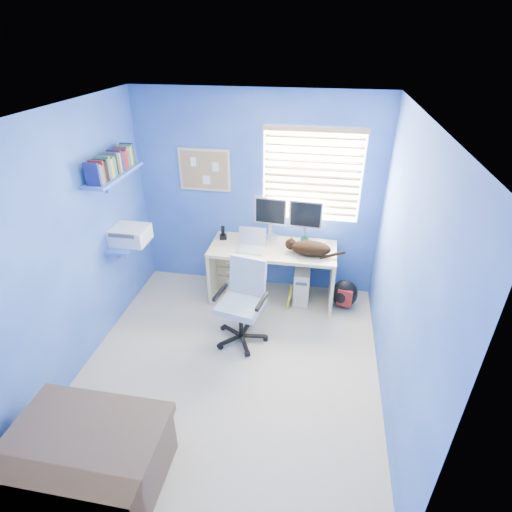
% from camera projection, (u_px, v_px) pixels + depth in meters
% --- Properties ---
extents(floor, '(3.00, 3.20, 0.00)m').
position_uv_depth(floor, '(231.00, 364.00, 4.16)').
color(floor, '#BFAF8B').
rests_on(floor, ground).
extents(ceiling, '(3.00, 3.20, 0.00)m').
position_uv_depth(ceiling, '(221.00, 114.00, 2.92)').
color(ceiling, white).
rests_on(ceiling, wall_back).
extents(wall_back, '(3.00, 0.01, 2.50)m').
position_uv_depth(wall_back, '(257.00, 196.00, 4.91)').
color(wall_back, '#2A4AAB').
rests_on(wall_back, ground).
extents(wall_front, '(3.00, 0.01, 2.50)m').
position_uv_depth(wall_front, '(158.00, 408.00, 2.18)').
color(wall_front, '#2A4AAB').
rests_on(wall_front, ground).
extents(wall_left, '(0.01, 3.20, 2.50)m').
position_uv_depth(wall_left, '(72.00, 247.00, 3.77)').
color(wall_left, '#2A4AAB').
rests_on(wall_left, ground).
extents(wall_right, '(0.01, 3.20, 2.50)m').
position_uv_depth(wall_right, '(402.00, 277.00, 3.32)').
color(wall_right, '#2A4AAB').
rests_on(wall_right, ground).
extents(desk, '(1.53, 0.65, 0.74)m').
position_uv_depth(desk, '(272.00, 273.00, 5.01)').
color(desk, beige).
rests_on(desk, floor).
extents(laptop, '(0.33, 0.26, 0.22)m').
position_uv_depth(laptop, '(250.00, 241.00, 4.73)').
color(laptop, silver).
rests_on(laptop, desk).
extents(monitor_left, '(0.41, 0.16, 0.54)m').
position_uv_depth(monitor_left, '(270.00, 218.00, 4.93)').
color(monitor_left, silver).
rests_on(monitor_left, desk).
extents(monitor_right, '(0.41, 0.15, 0.54)m').
position_uv_depth(monitor_right, '(305.00, 221.00, 4.84)').
color(monitor_right, silver).
rests_on(monitor_right, desk).
extents(phone, '(0.12, 0.13, 0.17)m').
position_uv_depth(phone, '(223.00, 232.00, 5.00)').
color(phone, black).
rests_on(phone, desk).
extents(mug, '(0.10, 0.09, 0.10)m').
position_uv_depth(mug, '(305.00, 241.00, 4.87)').
color(mug, '#277250').
rests_on(mug, desk).
extents(cd_spindle, '(0.13, 0.13, 0.07)m').
position_uv_depth(cd_spindle, '(320.00, 243.00, 4.85)').
color(cd_spindle, silver).
rests_on(cd_spindle, desk).
extents(cat, '(0.50, 0.32, 0.17)m').
position_uv_depth(cat, '(311.00, 248.00, 4.64)').
color(cat, black).
rests_on(cat, desk).
extents(tower_pc, '(0.20, 0.44, 0.45)m').
position_uv_depth(tower_pc, '(302.00, 283.00, 5.08)').
color(tower_pc, beige).
rests_on(tower_pc, floor).
extents(drawer_boxes, '(0.35, 0.28, 0.54)m').
position_uv_depth(drawer_boxes, '(232.00, 271.00, 5.25)').
color(drawer_boxes, tan).
rests_on(drawer_boxes, floor).
extents(yellow_book, '(0.03, 0.17, 0.24)m').
position_uv_depth(yellow_book, '(289.00, 298.00, 4.98)').
color(yellow_book, yellow).
rests_on(yellow_book, floor).
extents(backpack, '(0.38, 0.32, 0.38)m').
position_uv_depth(backpack, '(344.00, 294.00, 4.94)').
color(backpack, black).
rests_on(backpack, floor).
extents(bed_corner, '(1.07, 0.76, 0.52)m').
position_uv_depth(bed_corner, '(89.00, 459.00, 2.97)').
color(bed_corner, brown).
rests_on(bed_corner, floor).
extents(office_chair, '(0.64, 0.64, 0.94)m').
position_uv_depth(office_chair, '(243.00, 312.00, 4.36)').
color(office_chair, black).
rests_on(office_chair, floor).
extents(window_blinds, '(1.15, 0.05, 1.10)m').
position_uv_depth(window_blinds, '(312.00, 176.00, 4.64)').
color(window_blinds, white).
rests_on(window_blinds, ground).
extents(corkboard, '(0.64, 0.02, 0.52)m').
position_uv_depth(corkboard, '(204.00, 170.00, 4.84)').
color(corkboard, beige).
rests_on(corkboard, ground).
extents(wall_shelves, '(0.42, 0.90, 1.05)m').
position_uv_depth(wall_shelves, '(120.00, 201.00, 4.30)').
color(wall_shelves, blue).
rests_on(wall_shelves, ground).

